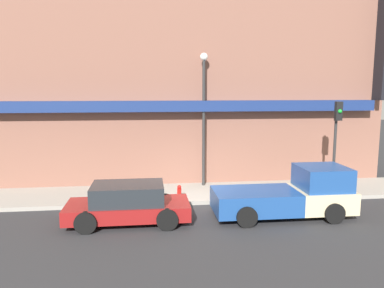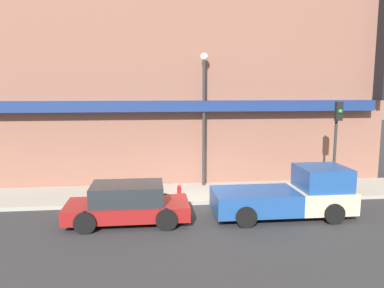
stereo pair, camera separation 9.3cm
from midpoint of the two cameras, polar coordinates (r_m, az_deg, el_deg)
ground_plane at (r=15.57m, az=0.69°, el=-9.29°), size 80.00×80.00×0.00m
sidewalk at (r=16.99m, az=0.06°, el=-7.49°), size 36.00×3.03×0.16m
building at (r=19.33m, az=-0.88°, el=8.80°), size 19.80×3.80×11.50m
pickup_truck at (r=14.54m, az=15.06°, el=-7.51°), size 5.12×2.12×1.87m
parked_car at (r=13.64m, az=-9.60°, el=-8.93°), size 4.33×2.04×1.41m
fire_hydrant at (r=15.80m, az=-1.80°, el=-7.30°), size 0.18×0.18×0.59m
street_lamp at (r=17.49m, az=1.98°, el=5.93°), size 0.36×0.36×6.20m
traffic_light at (r=17.09m, az=21.33°, el=1.75°), size 0.28×0.42×4.04m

